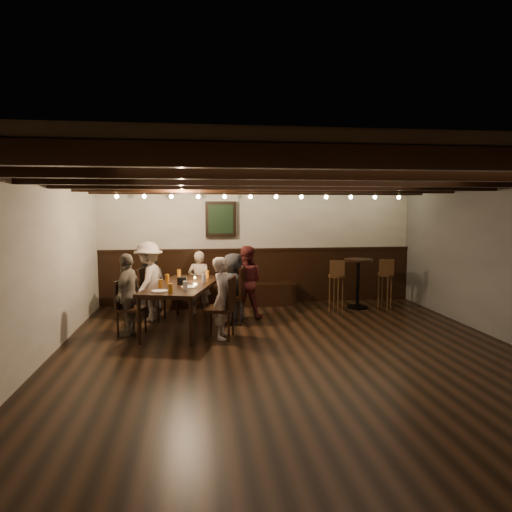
{
  "coord_description": "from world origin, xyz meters",
  "views": [
    {
      "loc": [
        -1.27,
        -5.89,
        1.97
      ],
      "look_at": [
        -0.35,
        1.3,
        1.21
      ],
      "focal_mm": 32.0,
      "sensor_mm": 36.0,
      "label": 1
    }
  ],
  "objects": [
    {
      "name": "chair_right_near",
      "position": [
        -0.71,
        1.78,
        0.3
      ],
      "size": [
        0.54,
        0.54,
        0.97
      ],
      "rotation": [
        0.0,
        0.0,
        1.31
      ],
      "color": "black",
      "rests_on": "floor"
    },
    {
      "name": "plate_far",
      "position": [
        -1.42,
        1.19,
        0.75
      ],
      "size": [
        0.24,
        0.24,
        0.01
      ],
      "primitive_type": "cylinder",
      "color": "white",
      "rests_on": "dining_table"
    },
    {
      "name": "chair_left_near",
      "position": [
        -2.1,
        2.15,
        0.28
      ],
      "size": [
        0.51,
        0.51,
        0.92
      ],
      "rotation": [
        0.0,
        0.0,
        -1.83
      ],
      "color": "black",
      "rests_on": "floor"
    },
    {
      "name": "person_bench_right",
      "position": [
        -0.42,
        2.17,
        0.65
      ],
      "size": [
        0.74,
        0.64,
        1.3
      ],
      "primitive_type": "imported",
      "rotation": [
        0.0,
        0.0,
        2.88
      ],
      "color": "#5A1F1F",
      "rests_on": "floor"
    },
    {
      "name": "candle",
      "position": [
        -1.32,
        1.79,
        0.77
      ],
      "size": [
        0.05,
        0.05,
        0.05
      ],
      "primitive_type": "cylinder",
      "color": "beige",
      "rests_on": "dining_table"
    },
    {
      "name": "pint_a",
      "position": [
        -1.61,
        2.28,
        0.81
      ],
      "size": [
        0.07,
        0.07,
        0.14
      ],
      "primitive_type": "cylinder",
      "color": "#BF7219",
      "rests_on": "dining_table"
    },
    {
      "name": "bar_stool_right",
      "position": [
        2.36,
        2.51,
        0.37
      ],
      "size": [
        0.33,
        0.35,
        1.0
      ],
      "rotation": [
        0.0,
        0.0,
        -0.28
      ],
      "color": "#382511",
      "rests_on": "floor"
    },
    {
      "name": "bar_stool_left",
      "position": [
        1.36,
        2.46,
        0.37
      ],
      "size": [
        0.33,
        0.35,
        1.0
      ],
      "rotation": [
        0.0,
        0.0,
        -0.24
      ],
      "color": "#382511",
      "rests_on": "floor"
    },
    {
      "name": "chair_right_far",
      "position": [
        -0.94,
        0.91,
        0.29
      ],
      "size": [
        0.52,
        0.52,
        0.94
      ],
      "rotation": [
        0.0,
        0.0,
        1.31
      ],
      "color": "black",
      "rests_on": "floor"
    },
    {
      "name": "pint_e",
      "position": [
        -1.84,
        1.15,
        0.81
      ],
      "size": [
        0.07,
        0.07,
        0.14
      ],
      "primitive_type": "cylinder",
      "color": "#BF7219",
      "rests_on": "dining_table"
    },
    {
      "name": "high_top_table",
      "position": [
        1.86,
        2.67,
        0.64
      ],
      "size": [
        0.55,
        0.55,
        0.98
      ],
      "color": "black",
      "rests_on": "floor"
    },
    {
      "name": "pint_g",
      "position": [
        -1.67,
        0.74,
        0.81
      ],
      "size": [
        0.07,
        0.07,
        0.14
      ],
      "primitive_type": "cylinder",
      "color": "#BF7219",
      "rests_on": "dining_table"
    },
    {
      "name": "pint_f",
      "position": [
        -1.46,
        0.95,
        0.81
      ],
      "size": [
        0.07,
        0.07,
        0.14
      ],
      "primitive_type": "cylinder",
      "color": "silver",
      "rests_on": "dining_table"
    },
    {
      "name": "person_bench_left",
      "position": [
        -2.16,
        2.63,
        0.62
      ],
      "size": [
        0.68,
        0.53,
        1.23
      ],
      "primitive_type": "imported",
      "rotation": [
        0.0,
        0.0,
        2.88
      ],
      "color": "#28282A",
      "rests_on": "floor"
    },
    {
      "name": "person_left_far",
      "position": [
        -2.36,
        1.29,
        0.64
      ],
      "size": [
        0.49,
        0.81,
        1.28
      ],
      "primitive_type": "imported",
      "rotation": [
        0.0,
        0.0,
        -1.83
      ],
      "color": "gray",
      "rests_on": "floor"
    },
    {
      "name": "pint_b",
      "position": [
        -1.11,
        2.09,
        0.81
      ],
      "size": [
        0.07,
        0.07,
        0.14
      ],
      "primitive_type": "cylinder",
      "color": "#BF7219",
      "rests_on": "dining_table"
    },
    {
      "name": "person_right_far",
      "position": [
        -0.91,
        0.9,
        0.62
      ],
      "size": [
        0.4,
        0.51,
        1.24
      ],
      "primitive_type": "imported",
      "rotation": [
        0.0,
        0.0,
        1.31
      ],
      "color": "#AE9E93",
      "rests_on": "floor"
    },
    {
      "name": "chair_left_far",
      "position": [
        -2.33,
        1.28,
        0.26
      ],
      "size": [
        0.48,
        0.48,
        0.86
      ],
      "rotation": [
        0.0,
        0.0,
        -1.83
      ],
      "color": "black",
      "rests_on": "floor"
    },
    {
      "name": "person_right_near",
      "position": [
        -0.68,
        1.77,
        0.61
      ],
      "size": [
        0.52,
        0.67,
        1.21
      ],
      "primitive_type": "imported",
      "rotation": [
        0.0,
        0.0,
        1.31
      ],
      "color": "black",
      "rests_on": "floor"
    },
    {
      "name": "person_bench_centre",
      "position": [
        -1.25,
        2.54,
        0.59
      ],
      "size": [
        0.49,
        0.39,
        1.19
      ],
      "primitive_type": "imported",
      "rotation": [
        0.0,
        0.0,
        2.88
      ],
      "color": "gray",
      "rests_on": "floor"
    },
    {
      "name": "person_left_near",
      "position": [
        -2.13,
        2.16,
        0.7
      ],
      "size": [
        0.73,
        1.0,
        1.4
      ],
      "primitive_type": "imported",
      "rotation": [
        0.0,
        0.0,
        -1.83
      ],
      "color": "#A6978C",
      "rests_on": "floor"
    },
    {
      "name": "dining_table",
      "position": [
        -1.52,
        1.53,
        0.68
      ],
      "size": [
        1.37,
        2.14,
        0.74
      ],
      "rotation": [
        0.0,
        0.0,
        -0.26
      ],
      "color": "black",
      "rests_on": "floor"
    },
    {
      "name": "condiment_caddy",
      "position": [
        -1.53,
        1.48,
        0.8
      ],
      "size": [
        0.15,
        0.1,
        0.12
      ],
      "primitive_type": "cube",
      "color": "black",
      "rests_on": "dining_table"
    },
    {
      "name": "pint_d",
      "position": [
        -1.18,
        1.65,
        0.81
      ],
      "size": [
        0.07,
        0.07,
        0.14
      ],
      "primitive_type": "cylinder",
      "color": "silver",
      "rests_on": "dining_table"
    },
    {
      "name": "plate_near",
      "position": [
        -1.84,
        0.89,
        0.75
      ],
      "size": [
        0.24,
        0.24,
        0.01
      ],
      "primitive_type": "cylinder",
      "color": "white",
      "rests_on": "dining_table"
    },
    {
      "name": "room",
      "position": [
        -0.29,
        2.21,
        1.07
      ],
      "size": [
        7.0,
        7.0,
        7.0
      ],
      "color": "black",
      "rests_on": "ground"
    },
    {
      "name": "pint_c",
      "position": [
        -1.78,
        1.7,
        0.81
      ],
      "size": [
        0.07,
        0.07,
        0.14
      ],
      "primitive_type": "cylinder",
      "color": "#BF7219",
      "rests_on": "dining_table"
    }
  ]
}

